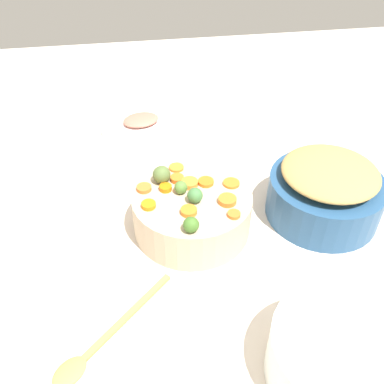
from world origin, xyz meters
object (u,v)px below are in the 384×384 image
Objects in this scene: metal_pot at (324,197)px; ham_plate at (137,128)px; serving_bowl_carrots at (192,212)px; wooden_spoon at (95,348)px; casserole_dish at (343,359)px.

ham_plate is at bearing 131.70° from metal_pot.
wooden_spoon is (-0.22, -0.28, -0.04)m from serving_bowl_carrots.
serving_bowl_carrots is at bearing -77.94° from ham_plate.
wooden_spoon and ham_plate have the same top height.
serving_bowl_carrots is 1.15× the size of wooden_spoon.
casserole_dish reaches higher than metal_pot.
ham_plate is at bearing 80.67° from wooden_spoon.
serving_bowl_carrots is 0.48m from ham_plate.
metal_pot reaches higher than wooden_spoon.
casserole_dish is at bearing -15.68° from wooden_spoon.
casserole_dish reaches higher than ham_plate.
casserole_dish reaches higher than wooden_spoon.
serving_bowl_carrots is 1.20× the size of ham_plate.
wooden_spoon is 0.96× the size of casserole_dish.
ham_plate is at bearing 108.29° from casserole_dish.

